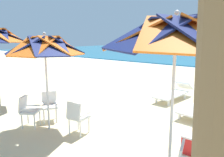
{
  "coord_description": "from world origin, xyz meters",
  "views": [
    {
      "loc": [
        1.7,
        -5.92,
        2.45
      ],
      "look_at": [
        -3.25,
        -0.03,
        1.0
      ],
      "focal_mm": 35.7,
      "sensor_mm": 36.0,
      "label": 1
    }
  ],
  "objects_px": {
    "cooler_box": "(195,145)",
    "plastic_chair_2": "(77,116)",
    "sun_lounger_1": "(200,106)",
    "beach_umbrella_1": "(45,46)",
    "plastic_chair_3": "(28,109)",
    "sun_lounger_2": "(174,93)",
    "beach_umbrella_0": "(176,35)",
    "plastic_chair_1": "(50,104)"
  },
  "relations": [
    {
      "from": "plastic_chair_1",
      "to": "sun_lounger_1",
      "type": "xyz_separation_m",
      "value": [
        3.25,
        3.38,
        -0.22
      ]
    },
    {
      "from": "plastic_chair_3",
      "to": "sun_lounger_1",
      "type": "bearing_deg",
      "value": 50.89
    },
    {
      "from": "sun_lounger_2",
      "to": "sun_lounger_1",
      "type": "bearing_deg",
      "value": -36.86
    },
    {
      "from": "plastic_chair_1",
      "to": "cooler_box",
      "type": "bearing_deg",
      "value": 11.5
    },
    {
      "from": "beach_umbrella_1",
      "to": "plastic_chair_3",
      "type": "bearing_deg",
      "value": -156.96
    },
    {
      "from": "beach_umbrella_0",
      "to": "plastic_chair_3",
      "type": "xyz_separation_m",
      "value": [
        -3.99,
        -0.37,
        -1.97
      ]
    },
    {
      "from": "cooler_box",
      "to": "plastic_chair_2",
      "type": "bearing_deg",
      "value": -160.16
    },
    {
      "from": "plastic_chair_3",
      "to": "sun_lounger_2",
      "type": "height_order",
      "value": "plastic_chair_3"
    },
    {
      "from": "beach_umbrella_1",
      "to": "sun_lounger_2",
      "type": "distance_m",
      "value": 5.36
    },
    {
      "from": "plastic_chair_3",
      "to": "plastic_chair_1",
      "type": "bearing_deg",
      "value": 86.72
    },
    {
      "from": "plastic_chair_2",
      "to": "plastic_chair_1",
      "type": "bearing_deg",
      "value": 174.42
    },
    {
      "from": "beach_umbrella_0",
      "to": "plastic_chair_1",
      "type": "distance_m",
      "value": 4.43
    },
    {
      "from": "sun_lounger_1",
      "to": "sun_lounger_2",
      "type": "bearing_deg",
      "value": 143.14
    },
    {
      "from": "plastic_chair_3",
      "to": "sun_lounger_1",
      "type": "relative_size",
      "value": 0.4
    },
    {
      "from": "plastic_chair_1",
      "to": "sun_lounger_1",
      "type": "bearing_deg",
      "value": 46.12
    },
    {
      "from": "sun_lounger_2",
      "to": "cooler_box",
      "type": "relative_size",
      "value": 4.36
    },
    {
      "from": "beach_umbrella_1",
      "to": "cooler_box",
      "type": "distance_m",
      "value": 4.17
    },
    {
      "from": "beach_umbrella_1",
      "to": "sun_lounger_1",
      "type": "bearing_deg",
      "value": 54.57
    },
    {
      "from": "plastic_chair_3",
      "to": "cooler_box",
      "type": "height_order",
      "value": "plastic_chair_3"
    },
    {
      "from": "plastic_chair_2",
      "to": "sun_lounger_2",
      "type": "relative_size",
      "value": 0.4
    },
    {
      "from": "beach_umbrella_0",
      "to": "sun_lounger_1",
      "type": "xyz_separation_m",
      "value": [
        -0.7,
        3.67,
        -2.19
      ]
    },
    {
      "from": "plastic_chair_3",
      "to": "sun_lounger_2",
      "type": "xyz_separation_m",
      "value": [
        1.91,
        5.07,
        -0.22
      ]
    },
    {
      "from": "beach_umbrella_1",
      "to": "plastic_chair_2",
      "type": "bearing_deg",
      "value": 18.79
    },
    {
      "from": "plastic_chair_3",
      "to": "sun_lounger_1",
      "type": "xyz_separation_m",
      "value": [
        3.29,
        4.04,
        -0.22
      ]
    },
    {
      "from": "plastic_chair_2",
      "to": "cooler_box",
      "type": "height_order",
      "value": "plastic_chair_2"
    },
    {
      "from": "sun_lounger_1",
      "to": "beach_umbrella_1",
      "type": "bearing_deg",
      "value": -125.43
    },
    {
      "from": "plastic_chair_2",
      "to": "plastic_chair_3",
      "type": "height_order",
      "value": "same"
    },
    {
      "from": "sun_lounger_1",
      "to": "cooler_box",
      "type": "distance_m",
      "value": 2.67
    },
    {
      "from": "plastic_chair_1",
      "to": "sun_lounger_2",
      "type": "distance_m",
      "value": 4.79
    },
    {
      "from": "plastic_chair_1",
      "to": "plastic_chair_3",
      "type": "bearing_deg",
      "value": -93.28
    },
    {
      "from": "beach_umbrella_1",
      "to": "plastic_chair_3",
      "type": "height_order",
      "value": "beach_umbrella_1"
    },
    {
      "from": "sun_lounger_1",
      "to": "cooler_box",
      "type": "bearing_deg",
      "value": -73.63
    },
    {
      "from": "plastic_chair_3",
      "to": "sun_lounger_2",
      "type": "relative_size",
      "value": 0.4
    },
    {
      "from": "plastic_chair_3",
      "to": "sun_lounger_2",
      "type": "distance_m",
      "value": 5.43
    },
    {
      "from": "beach_umbrella_0",
      "to": "beach_umbrella_1",
      "type": "distance_m",
      "value": 3.41
    },
    {
      "from": "beach_umbrella_0",
      "to": "plastic_chair_2",
      "type": "relative_size",
      "value": 3.29
    },
    {
      "from": "beach_umbrella_0",
      "to": "cooler_box",
      "type": "bearing_deg",
      "value": 87.42
    },
    {
      "from": "cooler_box",
      "to": "plastic_chair_1",
      "type": "bearing_deg",
      "value": -168.5
    },
    {
      "from": "beach_umbrella_1",
      "to": "plastic_chair_2",
      "type": "distance_m",
      "value": 1.92
    },
    {
      "from": "plastic_chair_1",
      "to": "plastic_chair_2",
      "type": "bearing_deg",
      "value": -5.58
    },
    {
      "from": "beach_umbrella_1",
      "to": "plastic_chair_1",
      "type": "height_order",
      "value": "beach_umbrella_1"
    },
    {
      "from": "beach_umbrella_1",
      "to": "sun_lounger_2",
      "type": "xyz_separation_m",
      "value": [
        1.32,
        4.82,
        -1.92
      ]
    }
  ]
}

